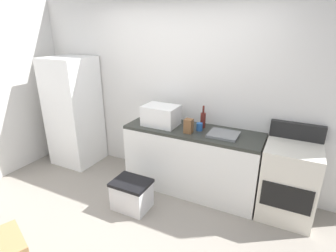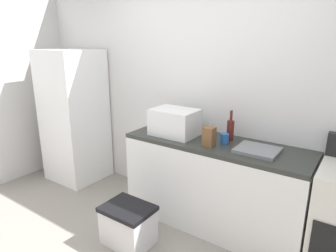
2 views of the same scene
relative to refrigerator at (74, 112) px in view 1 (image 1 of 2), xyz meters
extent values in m
plane|color=gray|center=(1.75, -1.15, -0.87)|extent=(6.00, 6.00, 0.00)
cube|color=silver|center=(1.75, 0.40, 0.43)|extent=(5.00, 0.10, 2.60)
cube|color=white|center=(2.05, 0.05, -0.44)|extent=(1.80, 0.60, 0.86)
cube|color=#2D302B|center=(2.05, 0.05, 0.01)|extent=(1.80, 0.60, 0.04)
cube|color=white|center=(0.00, 0.00, 0.00)|extent=(0.68, 0.66, 1.74)
cube|color=silver|center=(3.27, 0.05, -0.42)|extent=(0.60, 0.60, 0.90)
cube|color=black|center=(3.27, -0.25, -0.45)|extent=(0.52, 0.02, 0.30)
cube|color=black|center=(3.27, 0.31, 0.13)|extent=(0.60, 0.08, 0.20)
cube|color=white|center=(1.59, 0.02, 0.17)|extent=(0.46, 0.34, 0.27)
cube|color=slate|center=(2.47, 0.03, 0.05)|extent=(0.36, 0.32, 0.03)
cylinder|color=#591E19|center=(2.14, 0.18, 0.13)|extent=(0.07, 0.07, 0.20)
cylinder|color=#591E19|center=(2.14, 0.18, 0.28)|extent=(0.03, 0.03, 0.10)
cylinder|color=#2659A5|center=(2.14, 0.06, 0.08)|extent=(0.08, 0.08, 0.10)
cube|color=brown|center=(2.04, -0.08, 0.12)|extent=(0.10, 0.10, 0.18)
cube|color=silver|center=(1.54, -0.68, -0.70)|extent=(0.44, 0.34, 0.34)
cube|color=black|center=(1.54, -0.68, -0.51)|extent=(0.46, 0.36, 0.04)
camera|label=1|loc=(3.20, -2.98, 1.28)|focal=28.20mm
camera|label=2|loc=(3.21, -2.44, 0.99)|focal=31.71mm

